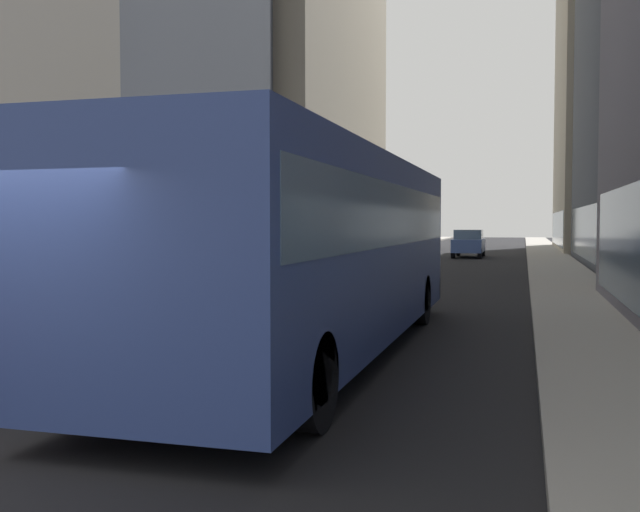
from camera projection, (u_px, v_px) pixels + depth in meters
ground_plane at (443, 259)px, 39.93m from camera, size 120.00×120.00×0.00m
sidewalk_left at (344, 257)px, 41.48m from camera, size 2.40×110.00×0.15m
sidewalk_right at (550, 259)px, 38.37m from camera, size 2.40×110.00×0.15m
building_left_far at (279, 6)px, 48.66m from camera, size 10.64×22.33×33.43m
building_right_far at (637, 90)px, 50.66m from camera, size 10.49×18.77×22.86m
transit_bus at (318, 240)px, 11.28m from camera, size 2.78×11.53×3.05m
car_blue_hatchback at (469, 243)px, 42.16m from camera, size 1.70×4.24×1.62m
car_white_van at (405, 242)px, 44.51m from camera, size 1.88×4.00×1.62m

